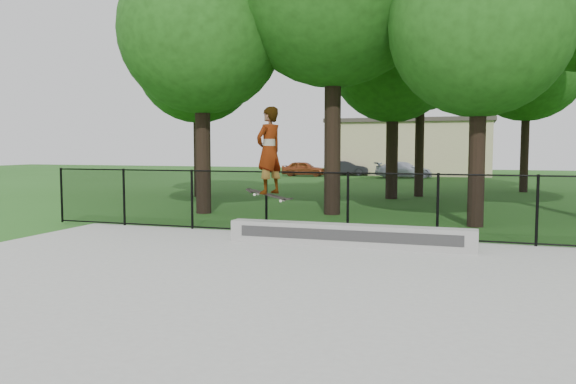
% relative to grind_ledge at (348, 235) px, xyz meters
% --- Properties ---
extents(ground, '(100.00, 100.00, 0.00)m').
position_rel_grind_ledge_xyz_m(ground, '(-0.27, -4.70, -0.29)').
color(ground, '#235518').
rests_on(ground, ground).
extents(concrete_slab, '(14.00, 12.00, 0.06)m').
position_rel_grind_ledge_xyz_m(concrete_slab, '(-0.27, -4.70, -0.26)').
color(concrete_slab, '#9F9E9A').
rests_on(concrete_slab, ground).
extents(grind_ledge, '(5.16, 0.40, 0.45)m').
position_rel_grind_ledge_xyz_m(grind_ledge, '(0.00, 0.00, 0.00)').
color(grind_ledge, '#989793').
rests_on(grind_ledge, concrete_slab).
extents(car_a, '(3.28, 1.42, 1.11)m').
position_rel_grind_ledge_xyz_m(car_a, '(-9.37, 28.07, 0.27)').
color(car_a, brown).
rests_on(car_a, ground).
extents(car_b, '(3.14, 1.58, 1.09)m').
position_rel_grind_ledge_xyz_m(car_b, '(-6.64, 30.11, 0.26)').
color(car_b, black).
rests_on(car_b, ground).
extents(car_c, '(3.93, 2.85, 1.13)m').
position_rel_grind_ledge_xyz_m(car_c, '(-2.13, 27.99, 0.28)').
color(car_c, '#ADB0C4').
rests_on(car_c, ground).
extents(skater_airborne, '(0.83, 0.81, 2.06)m').
position_rel_grind_ledge_xyz_m(skater_airborne, '(-1.75, -0.01, 1.74)').
color(skater_airborne, black).
rests_on(skater_airborne, ground).
extents(chainlink_fence, '(16.06, 0.06, 1.50)m').
position_rel_grind_ledge_xyz_m(chainlink_fence, '(-0.27, 1.20, 0.53)').
color(chainlink_fence, black).
rests_on(chainlink_fence, concrete_slab).
extents(tree_row, '(20.67, 18.13, 11.50)m').
position_rel_grind_ledge_xyz_m(tree_row, '(0.36, 9.22, 6.38)').
color(tree_row, black).
rests_on(tree_row, ground).
extents(distant_building, '(12.40, 6.40, 4.30)m').
position_rel_grind_ledge_xyz_m(distant_building, '(-2.27, 33.30, 1.88)').
color(distant_building, '#BEB385').
rests_on(distant_building, ground).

